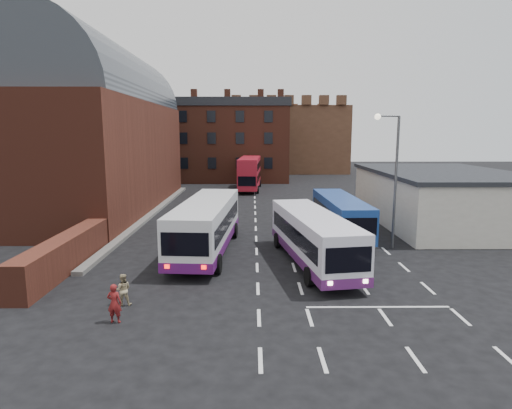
{
  "coord_description": "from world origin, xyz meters",
  "views": [
    {
      "loc": [
        -0.25,
        -19.91,
        7.2
      ],
      "look_at": [
        0.0,
        10.0,
        2.2
      ],
      "focal_mm": 30.0,
      "sensor_mm": 36.0,
      "label": 1
    }
  ],
  "objects_px": {
    "bus_white_inbound": "(313,235)",
    "bus_blue": "(341,213)",
    "bus_white_outbound": "(207,222)",
    "pedestrian_beige": "(123,290)",
    "street_lamp": "(392,169)",
    "pedestrian_red": "(114,303)",
    "bus_red_double": "(250,173)"
  },
  "relations": [
    {
      "from": "bus_white_inbound",
      "to": "bus_blue",
      "type": "xyz_separation_m",
      "value": [
        2.92,
        6.82,
        -0.08
      ]
    },
    {
      "from": "bus_white_outbound",
      "to": "pedestrian_beige",
      "type": "height_order",
      "value": "bus_white_outbound"
    },
    {
      "from": "bus_white_inbound",
      "to": "pedestrian_beige",
      "type": "bearing_deg",
      "value": 23.86
    },
    {
      "from": "street_lamp",
      "to": "bus_white_inbound",
      "type": "bearing_deg",
      "value": -148.56
    },
    {
      "from": "bus_white_outbound",
      "to": "pedestrian_beige",
      "type": "bearing_deg",
      "value": -103.87
    },
    {
      "from": "bus_white_inbound",
      "to": "pedestrian_red",
      "type": "bearing_deg",
      "value": 31.54
    },
    {
      "from": "bus_white_outbound",
      "to": "bus_blue",
      "type": "height_order",
      "value": "bus_white_outbound"
    },
    {
      "from": "bus_white_outbound",
      "to": "pedestrian_red",
      "type": "xyz_separation_m",
      "value": [
        -2.49,
        -9.92,
        -1.08
      ]
    },
    {
      "from": "pedestrian_beige",
      "to": "bus_white_inbound",
      "type": "bearing_deg",
      "value": -157.56
    },
    {
      "from": "bus_red_double",
      "to": "bus_white_inbound",
      "type": "bearing_deg",
      "value": 99.9
    },
    {
      "from": "street_lamp",
      "to": "pedestrian_beige",
      "type": "bearing_deg",
      "value": -147.68
    },
    {
      "from": "bus_red_double",
      "to": "street_lamp",
      "type": "distance_m",
      "value": 29.86
    },
    {
      "from": "pedestrian_red",
      "to": "pedestrian_beige",
      "type": "xyz_separation_m",
      "value": [
        -0.18,
        1.69,
        -0.09
      ]
    },
    {
      "from": "pedestrian_red",
      "to": "pedestrian_beige",
      "type": "bearing_deg",
      "value": -78.93
    },
    {
      "from": "bus_white_outbound",
      "to": "bus_blue",
      "type": "xyz_separation_m",
      "value": [
        9.05,
        4.26,
        -0.26
      ]
    },
    {
      "from": "bus_red_double",
      "to": "pedestrian_red",
      "type": "xyz_separation_m",
      "value": [
        -4.94,
        -38.93,
        -1.42
      ]
    },
    {
      "from": "bus_red_double",
      "to": "street_lamp",
      "type": "bearing_deg",
      "value": 110.71
    },
    {
      "from": "bus_red_double",
      "to": "pedestrian_beige",
      "type": "height_order",
      "value": "bus_red_double"
    },
    {
      "from": "bus_white_inbound",
      "to": "pedestrian_red",
      "type": "distance_m",
      "value": 11.37
    },
    {
      "from": "bus_red_double",
      "to": "pedestrian_red",
      "type": "distance_m",
      "value": 39.26
    },
    {
      "from": "bus_blue",
      "to": "street_lamp",
      "type": "distance_m",
      "value": 5.5
    },
    {
      "from": "bus_red_double",
      "to": "pedestrian_red",
      "type": "height_order",
      "value": "bus_red_double"
    },
    {
      "from": "bus_white_outbound",
      "to": "bus_white_inbound",
      "type": "xyz_separation_m",
      "value": [
        6.13,
        -2.56,
        -0.18
      ]
    },
    {
      "from": "bus_white_inbound",
      "to": "street_lamp",
      "type": "bearing_deg",
      "value": -157.53
    },
    {
      "from": "street_lamp",
      "to": "pedestrian_red",
      "type": "relative_size",
      "value": 5.39
    },
    {
      "from": "bus_blue",
      "to": "street_lamp",
      "type": "xyz_separation_m",
      "value": [
        2.32,
        -3.61,
        3.44
      ]
    },
    {
      "from": "street_lamp",
      "to": "pedestrian_red",
      "type": "height_order",
      "value": "street_lamp"
    },
    {
      "from": "bus_white_inbound",
      "to": "street_lamp",
      "type": "distance_m",
      "value": 7.0
    },
    {
      "from": "bus_blue",
      "to": "bus_red_double",
      "type": "relative_size",
      "value": 0.96
    },
    {
      "from": "bus_white_outbound",
      "to": "bus_white_inbound",
      "type": "height_order",
      "value": "bus_white_outbound"
    },
    {
      "from": "bus_blue",
      "to": "pedestrian_beige",
      "type": "bearing_deg",
      "value": 44.97
    },
    {
      "from": "pedestrian_red",
      "to": "pedestrian_beige",
      "type": "height_order",
      "value": "pedestrian_red"
    }
  ]
}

